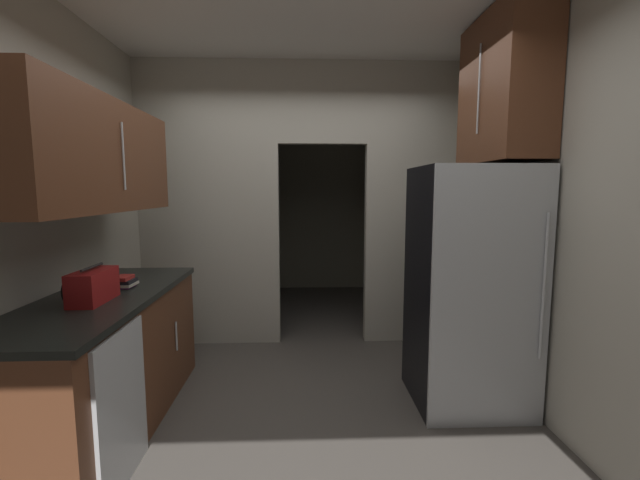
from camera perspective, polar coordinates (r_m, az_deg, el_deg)
The scene contains 12 objects.
ground at distance 3.07m, azimuth -2.27°, elevation -23.46°, with size 20.00×20.00×0.00m, color #47423D.
kitchen_overhead_slab at distance 3.36m, azimuth -2.53°, elevation 29.06°, with size 3.61×7.03×0.06m, color silver.
kitchen_partition at distance 4.17m, azimuth -3.03°, elevation 6.01°, with size 3.21×0.12×2.79m.
adjoining_room_shell at distance 5.85m, azimuth -2.35°, elevation 5.32°, with size 3.21×2.45×2.79m.
kitchen_flank_right at distance 2.72m, azimuth 35.05°, elevation 2.33°, with size 0.10×4.02×2.79m, color #ADA899.
refrigerator at distance 3.19m, azimuth 19.83°, elevation -6.11°, with size 0.77×0.74×1.72m.
lower_cabinet_run at distance 3.12m, azimuth -27.30°, elevation -14.70°, with size 0.67×1.87×0.89m.
dishwasher at distance 2.57m, azimuth -25.53°, elevation -20.11°, with size 0.02×0.56×0.83m.
upper_cabinet_counterside at distance 2.92m, azimuth -28.73°, elevation 10.06°, with size 0.36×1.68×0.68m.
upper_cabinet_fridgeside at distance 3.37m, azimuth 23.99°, elevation 18.39°, with size 0.36×0.85×1.02m.
boombox at distance 2.82m, azimuth -28.78°, elevation -5.58°, with size 0.17×0.35×0.22m.
book_stack at distance 3.14m, azimuth -25.26°, elevation -5.22°, with size 0.14×0.16×0.08m.
Camera 1 is at (0.01, -2.65, 1.55)m, focal length 23.28 mm.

